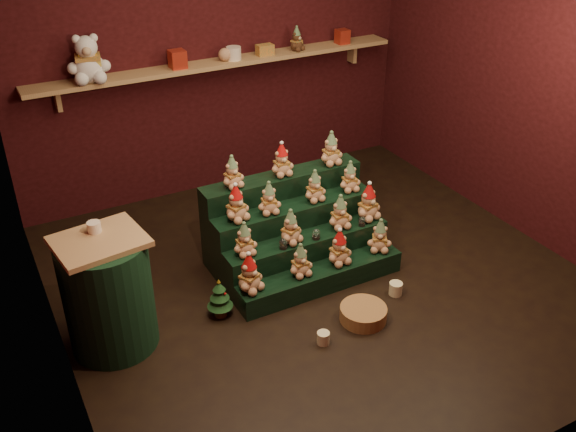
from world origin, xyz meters
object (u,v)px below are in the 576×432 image
snow_globe_c (362,221)px  mug_right (396,289)px  wicker_basket (363,314)px  mug_left (323,338)px  snow_globe_a (283,243)px  white_bear (87,52)px  snow_globe_b (316,234)px  riser_tier_front (321,279)px  mini_christmas_tree (220,298)px  brown_bear (297,39)px  side_table (108,293)px

snow_globe_c → mug_right: snow_globe_c is taller
snow_globe_c → wicker_basket: snow_globe_c is taller
mug_left → snow_globe_a: bearing=84.6°
white_bear → snow_globe_b: bearing=-45.0°
mug_right → riser_tier_front: bearing=143.7°
mini_christmas_tree → wicker_basket: mini_christmas_tree is taller
wicker_basket → white_bear: (-1.24, 2.42, 1.52)m
white_bear → mug_left: bearing=-60.7°
snow_globe_a → mug_left: 0.82m
snow_globe_a → riser_tier_front: bearing=-32.7°
white_bear → brown_bear: bearing=10.7°
wicker_basket → snow_globe_c: bearing=58.2°
snow_globe_b → mug_right: size_ratio=0.83×
riser_tier_front → mug_left: (-0.32, -0.57, -0.04)m
riser_tier_front → snow_globe_c: (0.48, 0.16, 0.31)m
wicker_basket → snow_globe_b: bearing=92.9°
mini_christmas_tree → brown_bear: 2.81m
mini_christmas_tree → mug_right: bearing=-17.3°
brown_bear → snow_globe_b: bearing=-137.2°
side_table → brown_bear: brown_bear is taller
snow_globe_a → brown_bear: 2.31m
riser_tier_front → snow_globe_a: (-0.25, 0.16, 0.31)m
snow_globe_a → mug_right: bearing=-35.1°
side_table → mini_christmas_tree: size_ratio=2.62×
mug_right → white_bear: (-1.64, 2.28, 1.52)m
mini_christmas_tree → mug_left: mini_christmas_tree is taller
white_bear → brown_bear: (1.99, 0.00, -0.14)m
snow_globe_a → brown_bear: size_ratio=0.38×
snow_globe_c → white_bear: white_bear is taller
mug_right → brown_bear: bearing=81.1°
mini_christmas_tree → wicker_basket: size_ratio=0.94×
riser_tier_front → mug_left: riser_tier_front is taller
riser_tier_front → snow_globe_c: 0.59m
side_table → mini_christmas_tree: bearing=-13.0°
riser_tier_front → side_table: bearing=175.3°
snow_globe_b → wicker_basket: size_ratio=0.25×
riser_tier_front → side_table: (-1.61, 0.13, 0.34)m
riser_tier_front → brown_bear: size_ratio=6.14×
mug_left → mug_right: (0.79, 0.22, 0.01)m
snow_globe_c → brown_bear: bearing=78.7°
side_table → brown_bear: (2.44, 1.79, 1.01)m
snow_globe_c → wicker_basket: bearing=-121.8°
mini_christmas_tree → mug_left: size_ratio=3.60×
snow_globe_c → mug_left: (-0.80, -0.73, -0.35)m
side_table → white_bear: (0.45, 1.79, 1.14)m
side_table → wicker_basket: size_ratio=2.47×
snow_globe_b → brown_bear: size_ratio=0.38×
brown_bear → side_table: bearing=-166.8°
snow_globe_b → mug_right: snow_globe_b is taller
snow_globe_a → mug_left: bearing=-95.4°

